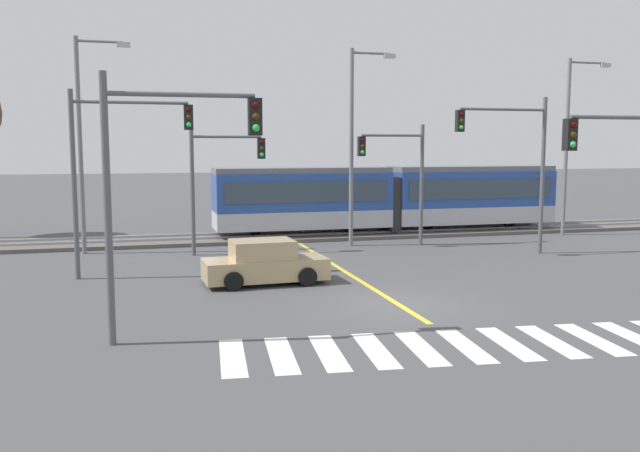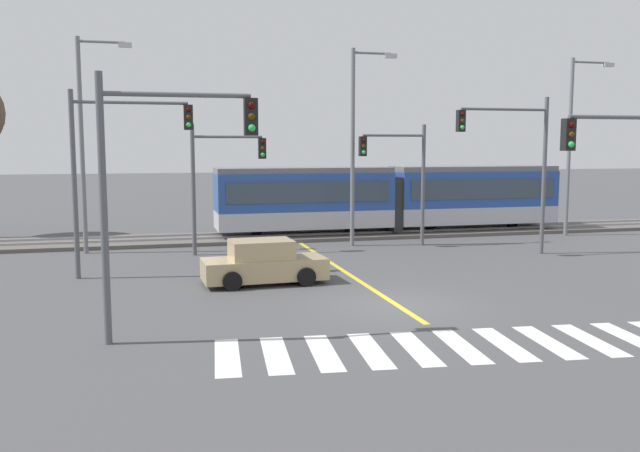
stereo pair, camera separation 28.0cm
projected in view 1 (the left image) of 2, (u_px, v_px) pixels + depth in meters
ground_plane at (399, 305)px, 20.19m from camera, size 200.00×200.00×0.00m
track_bed at (290, 236)px, 34.82m from camera, size 120.00×4.00×0.18m
rail_near at (293, 235)px, 34.11m from camera, size 120.00×0.08×0.10m
rail_far at (287, 232)px, 35.50m from camera, size 120.00×0.08×0.10m
light_rail_tram at (389, 196)px, 35.95m from camera, size 18.50×2.64×3.43m
crosswalk_stripe_0 at (233, 357)px, 15.19m from camera, size 0.82×2.84×0.01m
crosswalk_stripe_1 at (281, 355)px, 15.37m from camera, size 0.82×2.84×0.01m
crosswalk_stripe_2 at (329, 352)px, 15.56m from camera, size 0.82×2.84×0.01m
crosswalk_stripe_3 at (375, 350)px, 15.74m from camera, size 0.82×2.84×0.01m
crosswalk_stripe_4 at (421, 348)px, 15.92m from camera, size 0.82×2.84×0.01m
crosswalk_stripe_5 at (465, 345)px, 16.10m from camera, size 0.82×2.84×0.01m
crosswalk_stripe_6 at (509, 343)px, 16.28m from camera, size 0.82×2.84×0.01m
crosswalk_stripe_7 at (551, 341)px, 16.46m from camera, size 0.82×2.84×0.01m
crosswalk_stripe_8 at (593, 339)px, 16.64m from camera, size 0.82×2.84×0.01m
crosswalk_stripe_9 at (633, 337)px, 16.82m from camera, size 0.82×2.84×0.01m
lane_centre_line at (345, 272)px, 25.46m from camera, size 0.20×15.52×0.01m
sedan_crossing at (265, 263)px, 23.23m from camera, size 4.28×2.07×1.52m
traffic_light_mid_right at (516, 152)px, 28.98m from camera, size 4.25×0.38×6.79m
traffic_light_near_right at (635, 172)px, 19.74m from camera, size 3.75×0.38×6.01m
traffic_light_far_right at (400, 167)px, 31.56m from camera, size 3.25×0.38×5.70m
traffic_light_mid_left at (114, 154)px, 23.91m from camera, size 4.25×0.38×6.67m
traffic_light_near_left at (160, 168)px, 15.98m from camera, size 3.75×0.38×6.43m
traffic_light_far_left at (218, 170)px, 29.13m from camera, size 3.25×0.38×5.65m
street_lamp_west at (85, 133)px, 29.15m from camera, size 2.33×0.28×9.34m
street_lamp_centre at (355, 136)px, 31.53m from camera, size 2.20×0.28×9.17m
street_lamp_east at (570, 136)px, 35.34m from camera, size 2.48×0.28×9.20m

